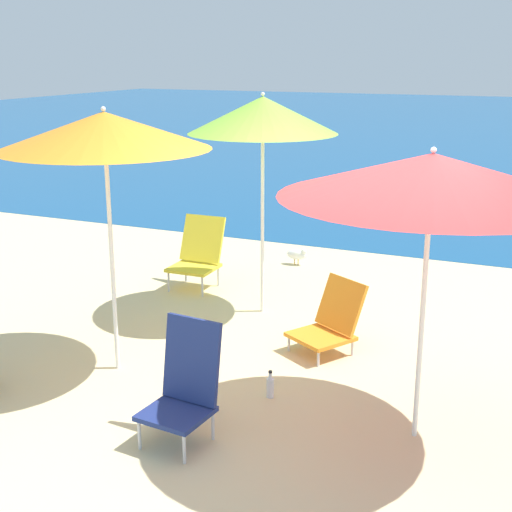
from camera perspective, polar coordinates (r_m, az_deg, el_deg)
ground_plane at (r=5.64m, az=5.69°, el=-12.44°), size 60.00×60.00×0.00m
beach_umbrella_lime at (r=7.24m, az=0.54°, el=11.19°), size 1.52×1.52×2.31m
beach_umbrella_red at (r=4.82m, az=13.89°, el=6.25°), size 2.04×2.04×2.09m
beach_umbrella_orange at (r=5.93m, az=-12.03°, el=9.77°), size 1.73×1.73×2.27m
beach_chair_orange at (r=6.64m, az=6.00°, el=-5.16°), size 0.73×0.76×0.66m
beach_chair_yellow at (r=8.43m, az=-4.64°, el=0.25°), size 0.52×0.61×0.82m
beach_chair_navy at (r=5.15m, az=-5.69°, el=-10.08°), size 0.49×0.53×0.87m
water_bottle at (r=5.82m, az=1.14°, el=-10.42°), size 0.06×0.06×0.23m
seagull at (r=9.33m, az=3.30°, el=0.13°), size 0.27×0.11×0.23m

